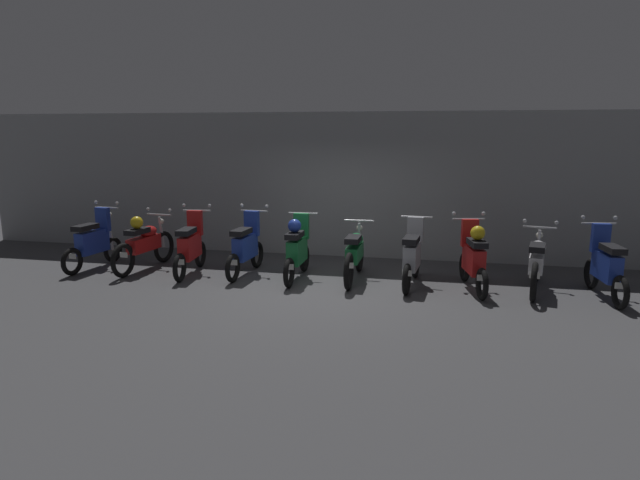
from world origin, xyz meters
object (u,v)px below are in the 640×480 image
(motorbike_slot_0, at_px, (94,242))
(motorbike_slot_4, at_px, (297,249))
(motorbike_slot_5, at_px, (355,254))
(motorbike_slot_3, at_px, (246,247))
(motorbike_slot_2, at_px, (191,247))
(motorbike_slot_7, at_px, (473,257))
(motorbike_slot_6, at_px, (412,256))
(motorbike_slot_9, at_px, (606,266))
(motorbike_slot_8, at_px, (537,263))
(motorbike_slot_1, at_px, (144,243))

(motorbike_slot_0, xyz_separation_m, motorbike_slot_4, (4.15, 0.04, 0.04))
(motorbike_slot_4, height_order, motorbike_slot_5, motorbike_slot_4)
(motorbike_slot_0, bearing_deg, motorbike_slot_3, 3.08)
(motorbike_slot_2, height_order, motorbike_slot_7, same)
(motorbike_slot_2, bearing_deg, motorbike_slot_6, 0.84)
(motorbike_slot_0, distance_m, motorbike_slot_9, 9.34)
(motorbike_slot_3, bearing_deg, motorbike_slot_0, -176.92)
(motorbike_slot_6, relative_size, motorbike_slot_8, 0.87)
(motorbike_slot_3, xyz_separation_m, motorbike_slot_5, (2.07, 0.03, -0.04))
(motorbike_slot_0, height_order, motorbike_slot_1, motorbike_slot_0)
(motorbike_slot_1, distance_m, motorbike_slot_9, 8.30)
(motorbike_slot_2, distance_m, motorbike_slot_8, 6.24)
(motorbike_slot_5, distance_m, motorbike_slot_9, 4.16)
(motorbike_slot_3, relative_size, motorbike_slot_6, 1.00)
(motorbike_slot_1, bearing_deg, motorbike_slot_4, -1.29)
(motorbike_slot_3, distance_m, motorbike_slot_9, 6.23)
(motorbike_slot_6, xyz_separation_m, motorbike_slot_9, (3.11, -0.08, 0.00))
(motorbike_slot_0, relative_size, motorbike_slot_6, 1.00)
(motorbike_slot_1, height_order, motorbike_slot_7, motorbike_slot_7)
(motorbike_slot_7, height_order, motorbike_slot_9, same)
(motorbike_slot_4, distance_m, motorbike_slot_7, 3.11)
(motorbike_slot_0, height_order, motorbike_slot_4, motorbike_slot_0)
(motorbike_slot_0, bearing_deg, motorbike_slot_9, -0.22)
(motorbike_slot_7, bearing_deg, motorbike_slot_3, 177.42)
(motorbike_slot_4, bearing_deg, motorbike_slot_7, -1.07)
(motorbike_slot_1, xyz_separation_m, motorbike_slot_3, (2.08, 0.06, -0.00))
(motorbike_slot_2, bearing_deg, motorbike_slot_5, 3.88)
(motorbike_slot_1, distance_m, motorbike_slot_5, 4.15)
(motorbike_slot_8, bearing_deg, motorbike_slot_0, -179.04)
(motorbike_slot_7, bearing_deg, motorbike_slot_5, 174.00)
(motorbike_slot_0, bearing_deg, motorbike_slot_5, 2.19)
(motorbike_slot_0, xyz_separation_m, motorbike_slot_6, (6.23, 0.05, -0.00))
(motorbike_slot_7, xyz_separation_m, motorbike_slot_9, (2.08, -0.02, -0.04))
(motorbike_slot_2, xyz_separation_m, motorbike_slot_7, (5.19, -0.01, 0.04))
(motorbike_slot_1, xyz_separation_m, motorbike_slot_9, (8.30, -0.14, -0.00))
(motorbike_slot_4, distance_m, motorbike_slot_5, 1.05)
(motorbike_slot_4, bearing_deg, motorbike_slot_8, 1.39)
(motorbike_slot_2, distance_m, motorbike_slot_6, 4.16)
(motorbike_slot_2, relative_size, motorbike_slot_4, 1.00)
(motorbike_slot_3, distance_m, motorbike_slot_6, 3.12)
(motorbike_slot_6, bearing_deg, motorbike_slot_0, -179.56)
(motorbike_slot_6, bearing_deg, motorbike_slot_2, -179.16)
(motorbike_slot_8, bearing_deg, motorbike_slot_1, -179.76)
(motorbike_slot_4, height_order, motorbike_slot_7, motorbike_slot_7)
(motorbike_slot_2, relative_size, motorbike_slot_5, 0.86)
(motorbike_slot_2, relative_size, motorbike_slot_8, 0.87)
(motorbike_slot_1, relative_size, motorbike_slot_4, 1.16)
(motorbike_slot_4, relative_size, motorbike_slot_9, 1.00)
(motorbike_slot_2, bearing_deg, motorbike_slot_8, 1.40)
(motorbike_slot_6, distance_m, motorbike_slot_7, 1.03)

